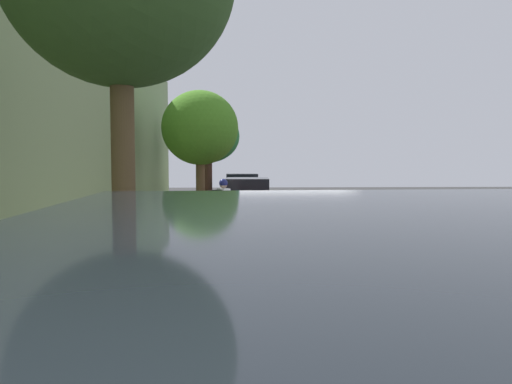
# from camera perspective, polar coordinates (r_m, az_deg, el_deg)

# --- Properties ---
(ground) EXTENTS (57.41, 57.41, 0.00)m
(ground) POSITION_cam_1_polar(r_m,az_deg,el_deg) (11.06, 4.57, -7.35)
(ground) COLOR #2E2E2E
(sidewalk) EXTENTS (3.26, 35.88, 0.17)m
(sidewalk) POSITION_cam_1_polar(r_m,az_deg,el_deg) (11.20, -14.48, -6.88)
(sidewalk) COLOR tan
(sidewalk) RESTS_ON ground
(curb_edge) EXTENTS (0.16, 35.88, 0.17)m
(curb_edge) POSITION_cam_1_polar(r_m,az_deg,el_deg) (10.98, -5.63, -7.00)
(curb_edge) COLOR gray
(curb_edge) RESTS_ON ground
(lane_stripe_centre) EXTENTS (0.14, 35.80, 0.01)m
(lane_stripe_centre) POSITION_cam_1_polar(r_m,az_deg,el_deg) (11.71, 17.37, -6.87)
(lane_stripe_centre) COLOR white
(lane_stripe_centre) RESTS_ON ground
(lane_stripe_bike_edge) EXTENTS (0.12, 35.88, 0.01)m
(lane_stripe_bike_edge) POSITION_cam_1_polar(r_m,az_deg,el_deg) (11.01, 2.10, -7.37)
(lane_stripe_bike_edge) COLOR white
(lane_stripe_bike_edge) RESTS_ON ground
(building_facade) EXTENTS (0.50, 35.88, 6.80)m
(building_facade) POSITION_cam_1_polar(r_m,az_deg,el_deg) (11.63, -23.99, 9.72)
(building_facade) COLOR #819763
(building_facade) RESTS_ON ground
(parked_sedan_dark_blue_nearest) EXTENTS (1.87, 4.42, 1.52)m
(parked_sedan_dark_blue_nearest) POSITION_cam_1_polar(r_m,az_deg,el_deg) (24.22, -1.71, 0.40)
(parked_sedan_dark_blue_nearest) COLOR navy
(parked_sedan_dark_blue_nearest) RESTS_ON ground
(parked_sedan_red_second) EXTENTS (1.99, 4.48, 1.52)m
(parked_sedan_red_second) POSITION_cam_1_polar(r_m,az_deg,el_deg) (17.32, -1.06, -0.87)
(parked_sedan_red_second) COLOR maroon
(parked_sedan_red_second) RESTS_ON ground
(parked_sedan_black_mid) EXTENTS (1.89, 4.43, 1.52)m
(parked_sedan_black_mid) POSITION_cam_1_polar(r_m,az_deg,el_deg) (6.18, 1.11, -8.99)
(parked_sedan_black_mid) COLOR black
(parked_sedan_black_mid) RESTS_ON ground
(bicycle_at_curb) EXTENTS (1.51, 0.96, 0.76)m
(bicycle_at_curb) POSITION_cam_1_polar(r_m,az_deg,el_deg) (13.22, -3.09, -3.89)
(bicycle_at_curb) COLOR black
(bicycle_at_curb) RESTS_ON ground
(cyclist_with_backpack) EXTENTS (0.53, 0.55, 1.63)m
(cyclist_with_backpack) POSITION_cam_1_polar(r_m,az_deg,el_deg) (13.59, -4.02, -1.13)
(cyclist_with_backpack) COLOR #C6B284
(cyclist_with_backpack) RESTS_ON ground
(street_tree_near_cyclist) EXTENTS (3.30, 3.30, 4.63)m
(street_tree_near_cyclist) POSITION_cam_1_polar(r_m,az_deg,el_deg) (24.72, -5.83, 6.58)
(street_tree_near_cyclist) COLOR brown
(street_tree_near_cyclist) RESTS_ON sidewalk
(street_tree_mid_block) EXTENTS (3.08, 3.08, 4.80)m
(street_tree_mid_block) POSITION_cam_1_polar(r_m,az_deg,el_deg) (19.43, -6.71, 7.57)
(street_tree_mid_block) COLOR brown
(street_tree_mid_block) RESTS_ON sidewalk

